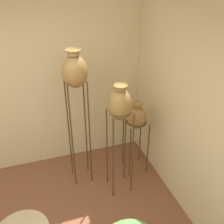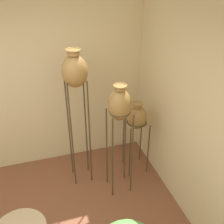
# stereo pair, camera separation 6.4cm
# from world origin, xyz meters

# --- Properties ---
(wall_back) EXTENTS (8.17, 0.06, 2.70)m
(wall_back) POSITION_xyz_m (0.00, 2.12, 1.35)
(wall_back) COLOR beige
(wall_back) RESTS_ON ground_plane
(vase_stand_tall) EXTENTS (0.33, 0.33, 1.99)m
(vase_stand_tall) POSITION_xyz_m (0.95, 1.49, 1.67)
(vase_stand_tall) COLOR #473823
(vase_stand_tall) RESTS_ON ground_plane
(vase_stand_medium) EXTENTS (0.29, 0.29, 1.62)m
(vase_stand_medium) POSITION_xyz_m (1.42, 1.12, 1.32)
(vase_stand_medium) COLOR #473823
(vase_stand_medium) RESTS_ON ground_plane
(vase_stand_short) EXTENTS (0.31, 0.31, 1.17)m
(vase_stand_short) POSITION_xyz_m (1.79, 1.44, 0.91)
(vase_stand_short) COLOR #473823
(vase_stand_short) RESTS_ON ground_plane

